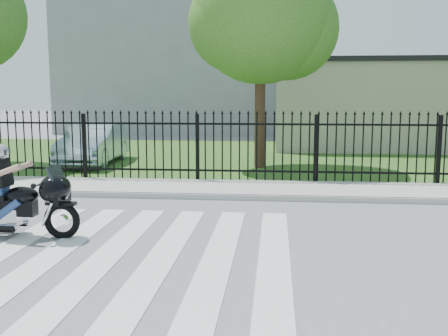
{
  "coord_description": "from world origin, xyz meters",
  "views": [
    {
      "loc": [
        2.0,
        -7.25,
        2.34
      ],
      "look_at": [
        1.08,
        1.98,
        1.0
      ],
      "focal_mm": 42.0,
      "sensor_mm": 36.0,
      "label": 1
    }
  ],
  "objects": [
    {
      "name": "ground",
      "position": [
        0.0,
        0.0,
        0.0
      ],
      "size": [
        120.0,
        120.0,
        0.0
      ],
      "primitive_type": "plane",
      "color": "slate",
      "rests_on": "ground"
    },
    {
      "name": "crosswalk",
      "position": [
        0.0,
        0.0,
        0.01
      ],
      "size": [
        5.0,
        5.5,
        0.01
      ],
      "primitive_type": null,
      "color": "silver",
      "rests_on": "ground"
    },
    {
      "name": "sidewalk",
      "position": [
        0.0,
        5.0,
        0.06
      ],
      "size": [
        40.0,
        2.0,
        0.12
      ],
      "primitive_type": "cube",
      "color": "#ADAAA3",
      "rests_on": "ground"
    },
    {
      "name": "curb",
      "position": [
        0.0,
        4.0,
        0.06
      ],
      "size": [
        40.0,
        0.12,
        0.12
      ],
      "primitive_type": "cube",
      "color": "#ADAAA3",
      "rests_on": "ground"
    },
    {
      "name": "grass_strip",
      "position": [
        0.0,
        12.0,
        0.01
      ],
      "size": [
        40.0,
        12.0,
        0.02
      ],
      "primitive_type": "cube",
      "color": "#24511B",
      "rests_on": "ground"
    },
    {
      "name": "iron_fence",
      "position": [
        0.0,
        6.0,
        0.9
      ],
      "size": [
        26.0,
        0.04,
        1.8
      ],
      "color": "black",
      "rests_on": "ground"
    },
    {
      "name": "tree_mid",
      "position": [
        1.5,
        9.0,
        4.67
      ],
      "size": [
        4.2,
        4.2,
        6.78
      ],
      "color": "#382316",
      "rests_on": "ground"
    },
    {
      "name": "building_low",
      "position": [
        7.0,
        16.0,
        1.75
      ],
      "size": [
        10.0,
        6.0,
        3.5
      ],
      "primitive_type": "cube",
      "color": "#B6AD97",
      "rests_on": "ground"
    },
    {
      "name": "building_low_roof",
      "position": [
        7.0,
        16.0,
        3.6
      ],
      "size": [
        10.2,
        6.2,
        0.2
      ],
      "primitive_type": "cube",
      "color": "black",
      "rests_on": "building_low"
    },
    {
      "name": "building_tall",
      "position": [
        -3.0,
        26.0,
        6.0
      ],
      "size": [
        15.0,
        10.0,
        12.0
      ],
      "primitive_type": "cube",
      "color": "gray",
      "rests_on": "ground"
    },
    {
      "name": "motorcycle_rider",
      "position": [
        -2.35,
        0.72,
        0.64
      ],
      "size": [
        2.35,
        0.73,
        1.55
      ],
      "rotation": [
        0.0,
        0.0,
        -0.03
      ],
      "color": "black",
      "rests_on": "ground"
    },
    {
      "name": "parked_car",
      "position": [
        -3.92,
        9.3,
        0.69
      ],
      "size": [
        1.6,
        4.13,
        1.34
      ],
      "primitive_type": "imported",
      "rotation": [
        0.0,
        0.0,
        0.05
      ],
      "color": "#A2BBCC",
      "rests_on": "grass_strip"
    }
  ]
}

